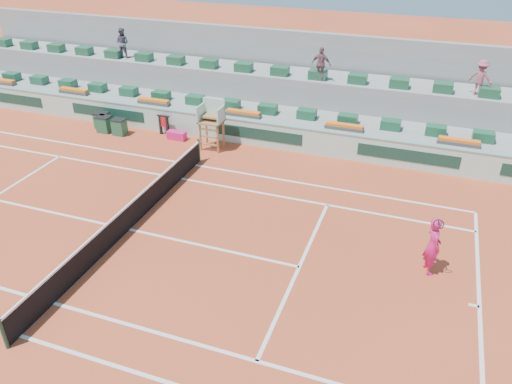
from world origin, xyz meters
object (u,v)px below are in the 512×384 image
Objects in this scene: player_bag at (177,135)px; drink_cooler_a at (119,127)px; umpire_chair at (212,118)px; tennis_player at (433,245)px.

drink_cooler_a is (-3.02, -0.45, 0.21)m from player_bag.
tennis_player is at bearing -31.21° from umpire_chair.
tennis_player reaches higher than player_bag.
umpire_chair reaches higher than tennis_player.
drink_cooler_a reaches higher than player_bag.
umpire_chair is 12.10m from tennis_player.
umpire_chair is 5.27m from drink_cooler_a.
player_bag is 0.39× the size of umpire_chair.
player_bag is 0.41× the size of tennis_player.
player_bag is 3.06m from drink_cooler_a.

